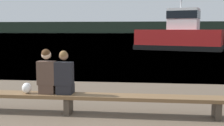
{
  "coord_description": "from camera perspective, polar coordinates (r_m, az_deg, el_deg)",
  "views": [
    {
      "loc": [
        1.36,
        -3.47,
        1.87
      ],
      "look_at": [
        0.36,
        5.51,
        0.79
      ],
      "focal_mm": 45.0,
      "sensor_mm": 36.0,
      "label": 1
    }
  ],
  "objects": [
    {
      "name": "shopping_bag",
      "position": [
        6.63,
        -16.92,
        -4.89
      ],
      "size": [
        0.21,
        0.2,
        0.24
      ],
      "color": "white",
      "rests_on": "bench_main"
    },
    {
      "name": "far_shoreline",
      "position": [
        152.25,
        5.89,
        7.2
      ],
      "size": [
        600.0,
        12.0,
        5.96
      ],
      "primitive_type": "cube",
      "color": "#2D3D2D",
      "rests_on": "ground"
    },
    {
      "name": "person_left",
      "position": [
        6.43,
        -13.05,
        -2.19
      ],
      "size": [
        0.4,
        0.38,
        1.01
      ],
      "color": "#4C382D",
      "rests_on": "bench_main"
    },
    {
      "name": "water_surface",
      "position": [
        129.83,
        5.79,
        5.96
      ],
      "size": [
        240.0,
        240.0,
        0.0
      ],
      "primitive_type": "plane",
      "color": "#386084",
      "rests_on": "ground"
    },
    {
      "name": "tugboat_red",
      "position": [
        27.05,
        13.58,
        5.21
      ],
      "size": [
        8.52,
        5.87,
        6.41
      ],
      "rotation": [
        0.0,
        0.0,
        1.25
      ],
      "color": "#A81919",
      "rests_on": "water_surface"
    },
    {
      "name": "bench_main",
      "position": [
        6.39,
        -8.87,
        -6.92
      ],
      "size": [
        7.03,
        0.46,
        0.44
      ],
      "color": "brown",
      "rests_on": "ground"
    },
    {
      "name": "person_right",
      "position": [
        6.31,
        -9.65,
        -2.51
      ],
      "size": [
        0.4,
        0.38,
        0.97
      ],
      "color": "black",
      "rests_on": "bench_main"
    }
  ]
}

